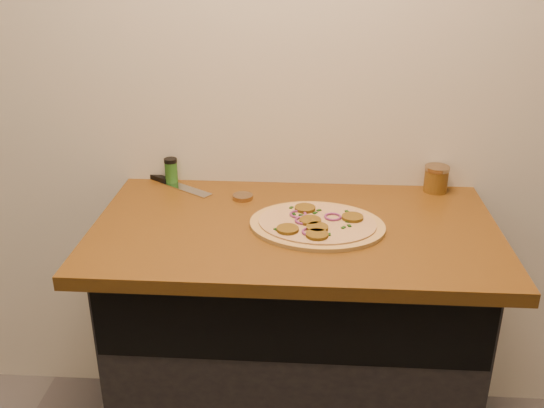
# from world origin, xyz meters

# --- Properties ---
(cabinet) EXTENTS (1.10, 0.60, 0.86)m
(cabinet) POSITION_xyz_m (0.00, 1.45, 0.43)
(cabinet) COLOR black
(cabinet) RESTS_ON ground
(countertop) EXTENTS (1.20, 0.70, 0.04)m
(countertop) POSITION_xyz_m (0.00, 1.42, 0.88)
(countertop) COLOR brown
(countertop) RESTS_ON cabinet
(pizza) EXTENTS (0.44, 0.44, 0.03)m
(pizza) POSITION_xyz_m (0.06, 1.40, 0.91)
(pizza) COLOR tan
(pizza) RESTS_ON countertop
(chefs_knife) EXTENTS (0.27, 0.20, 0.02)m
(chefs_knife) POSITION_xyz_m (-0.44, 1.71, 0.91)
(chefs_knife) COLOR #B7BAC1
(chefs_knife) RESTS_ON countertop
(mason_jar_lid) EXTENTS (0.08, 0.08, 0.01)m
(mason_jar_lid) POSITION_xyz_m (-0.18, 1.60, 0.91)
(mason_jar_lid) COLOR #957856
(mason_jar_lid) RESTS_ON countertop
(salsa_jar) EXTENTS (0.08, 0.08, 0.09)m
(salsa_jar) POSITION_xyz_m (0.46, 1.71, 0.94)
(salsa_jar) COLOR maroon
(salsa_jar) RESTS_ON countertop
(spice_shaker) EXTENTS (0.04, 0.04, 0.09)m
(spice_shaker) POSITION_xyz_m (-0.44, 1.72, 0.95)
(spice_shaker) COLOR #255E1D
(spice_shaker) RESTS_ON countertop
(flour_spill) EXTENTS (0.15, 0.15, 0.00)m
(flour_spill) POSITION_xyz_m (0.18, 1.37, 0.90)
(flour_spill) COLOR white
(flour_spill) RESTS_ON countertop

